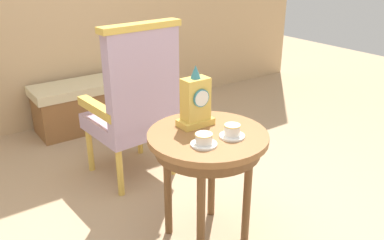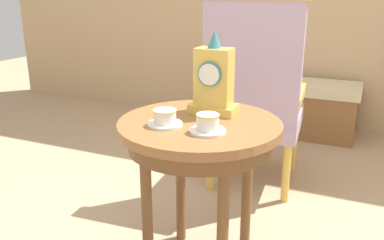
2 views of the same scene
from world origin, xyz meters
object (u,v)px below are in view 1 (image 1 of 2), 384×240
at_px(side_table, 208,148).
at_px(armchair, 135,102).
at_px(teacup_left, 204,140).
at_px(mantel_clock, 196,102).
at_px(window_bench, 89,104).
at_px(teacup_right, 232,131).

relative_size(side_table, armchair, 0.58).
height_order(teacup_left, armchair, armchair).
bearing_deg(armchair, mantel_clock, -89.27).
bearing_deg(mantel_clock, armchair, 90.73).
bearing_deg(armchair, side_table, -90.07).
distance_m(side_table, teacup_left, 0.18).
relative_size(mantel_clock, window_bench, 0.34).
relative_size(side_table, mantel_clock, 1.98).
height_order(side_table, teacup_left, teacup_left).
bearing_deg(armchair, teacup_left, -96.31).
relative_size(armchair, window_bench, 1.15).
distance_m(armchair, window_bench, 1.16).
height_order(teacup_left, teacup_right, teacup_right).
xyz_separation_m(teacup_right, window_bench, (-0.00, 2.02, -0.47)).
bearing_deg(teacup_right, window_bench, 90.13).
xyz_separation_m(side_table, armchair, (0.00, 0.82, 0.01)).
height_order(side_table, window_bench, side_table).
xyz_separation_m(side_table, teacup_right, (0.07, -0.11, 0.12)).
relative_size(side_table, window_bench, 0.67).
relative_size(teacup_left, armchair, 0.12).
bearing_deg(armchair, window_bench, 86.43).
distance_m(teacup_left, teacup_right, 0.17).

